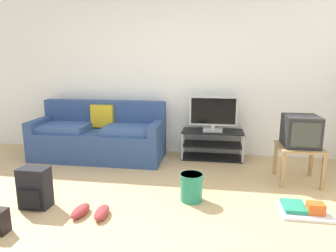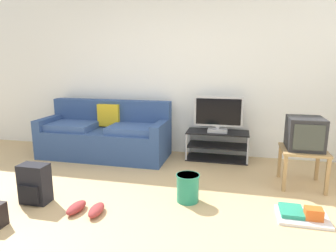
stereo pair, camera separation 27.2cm
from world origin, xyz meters
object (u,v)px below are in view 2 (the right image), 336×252
Objects in this scene: side_table at (303,155)px; cleaning_bucket at (188,187)px; sneakers_pair at (86,209)px; floor_tray at (302,215)px; crt_tv at (305,133)px; tv_stand at (217,145)px; backpack at (35,184)px; flat_tv at (218,115)px; couch at (106,135)px.

cleaning_bucket is at bearing -150.11° from side_table.
floor_tray is at bearing 10.19° from sneakers_pair.
crt_tv is at bearing 29.16° from sneakers_pair.
tv_stand reaches higher than backpack.
tv_stand is 1.92m from floor_tray.
flat_tv is 2.39× the size of cleaning_bucket.
tv_stand is 1.29× the size of flat_tv.
cleaning_bucket is (-0.21, -1.52, -0.55)m from flat_tv.
crt_tv is 0.91× the size of floor_tray.
flat_tv is 2.69m from backpack.
couch is at bearing 139.99° from cleaning_bucket.
sneakers_pair is at bearing -151.16° from side_table.
cleaning_bucket is at bearing -97.70° from tv_stand.
crt_tv is at bearing 22.98° from backpack.
tv_stand reaches higher than cleaning_bucket.
flat_tv is 2.01m from floor_tray.
tv_stand is 2.66m from backpack.
couch is 3.90× the size of side_table.
floor_tray is (-0.14, -0.86, -0.35)m from side_table.
sneakers_pair is (-1.16, -2.04, -0.18)m from tv_stand.
tv_stand reaches higher than floor_tray.
sneakers_pair is at bearing -152.60° from cleaning_bucket.
couch is at bearing 168.72° from side_table.
flat_tv is (0.00, -0.02, 0.49)m from tv_stand.
flat_tv is at bearing 59.99° from sneakers_pair.
flat_tv reaches higher than couch.
tv_stand is at bearing 48.15° from backpack.
side_table is 1.51m from cleaning_bucket.
couch is at bearing -173.29° from flat_tv.
backpack is (-1.81, -1.95, -0.01)m from tv_stand.
couch reaches higher than backpack.
tv_stand reaches higher than sneakers_pair.
sneakers_pair is 0.78× the size of floor_tray.
couch reaches higher than tv_stand.
tv_stand is 1.56m from cleaning_bucket.
side_table is (1.08, -0.80, 0.17)m from tv_stand.
cleaning_bucket is 0.64× the size of floor_tray.
cleaning_bucket is (1.60, 0.40, -0.05)m from backpack.
crt_tv is (0.00, 0.02, 0.27)m from side_table.
side_table is 0.27m from crt_tv.
sneakers_pair is (-2.25, -1.24, -0.35)m from side_table.
side_table is at bearing 22.71° from backpack.
couch reaches higher than side_table.
crt_tv is at bearing 30.42° from cleaning_bucket.
couch is 4.62× the size of crt_tv.
cleaning_bucket is at bearing 174.20° from floor_tray.
backpack is 0.90× the size of floor_tray.
flat_tv reaches higher than floor_tray.
flat_tv is 1.96× the size of sneakers_pair.
backpack reaches higher than cleaning_bucket.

